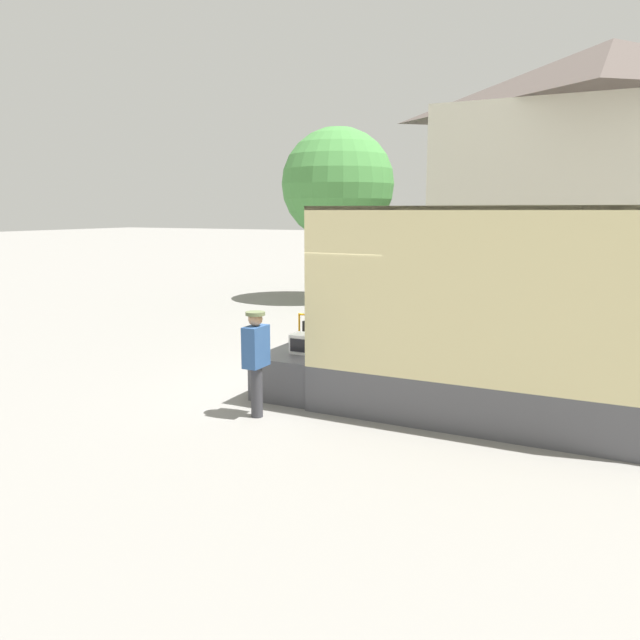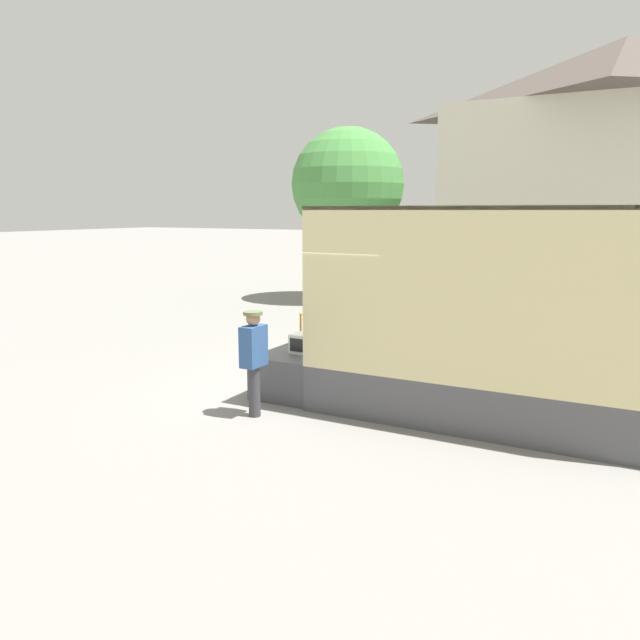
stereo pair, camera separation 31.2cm
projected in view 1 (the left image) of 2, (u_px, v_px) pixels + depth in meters
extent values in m
plane|color=gray|center=(338.00, 391.00, 10.93)|extent=(160.00, 160.00, 0.00)
cube|color=#4C4C51|center=(480.00, 389.00, 9.79)|extent=(4.92, 2.47, 0.73)
cube|color=beige|center=(500.00, 280.00, 10.57)|extent=(4.92, 0.06, 2.46)
cube|color=beige|center=(466.00, 298.00, 8.45)|extent=(4.92, 0.06, 2.46)
cube|color=beige|center=(488.00, 208.00, 9.30)|extent=(4.92, 2.47, 0.06)
cylinder|color=orange|center=(483.00, 365.00, 9.11)|extent=(0.27, 0.27, 0.33)
cube|color=#2D7F33|center=(438.00, 362.00, 9.28)|extent=(0.44, 0.32, 0.34)
cube|color=#4C4C51|center=(310.00, 367.00, 11.11)|extent=(1.10, 2.35, 0.73)
cube|color=white|center=(306.00, 343.00, 10.60)|extent=(0.45, 0.38, 0.33)
cube|color=black|center=(298.00, 345.00, 10.45)|extent=(0.29, 0.01, 0.22)
cube|color=black|center=(319.00, 331.00, 11.54)|extent=(0.51, 0.40, 0.39)
cylinder|color=slate|center=(329.00, 331.00, 11.45)|extent=(0.19, 0.22, 0.22)
cylinder|color=orange|center=(299.00, 328.00, 11.45)|extent=(0.04, 0.04, 0.54)
cylinder|color=orange|center=(329.00, 330.00, 11.19)|extent=(0.04, 0.04, 0.54)
cylinder|color=orange|center=(311.00, 324.00, 11.86)|extent=(0.04, 0.04, 0.54)
cylinder|color=orange|center=(339.00, 326.00, 11.60)|extent=(0.04, 0.04, 0.54)
cylinder|color=orange|center=(314.00, 315.00, 11.28)|extent=(0.60, 0.04, 0.04)
cylinder|color=orange|center=(325.00, 312.00, 11.68)|extent=(0.60, 0.04, 0.04)
cylinder|color=#38383D|center=(257.00, 392.00, 9.50)|extent=(0.18, 0.18, 0.79)
cube|color=#2D5189|center=(256.00, 346.00, 9.38)|extent=(0.24, 0.44, 0.63)
sphere|color=tan|center=(255.00, 319.00, 9.31)|extent=(0.22, 0.22, 0.22)
cylinder|color=#606B47|center=(255.00, 314.00, 9.29)|extent=(0.29, 0.29, 0.05)
cube|color=beige|center=(601.00, 209.00, 20.95)|extent=(9.82, 7.68, 6.36)
pyramid|color=#514742|center=(611.00, 75.00, 20.21)|extent=(10.31, 8.06, 2.22)
cylinder|color=brown|center=(337.00, 268.00, 21.83)|extent=(0.36, 0.36, 2.27)
sphere|color=#478942|center=(338.00, 184.00, 21.33)|extent=(3.85, 3.85, 3.85)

